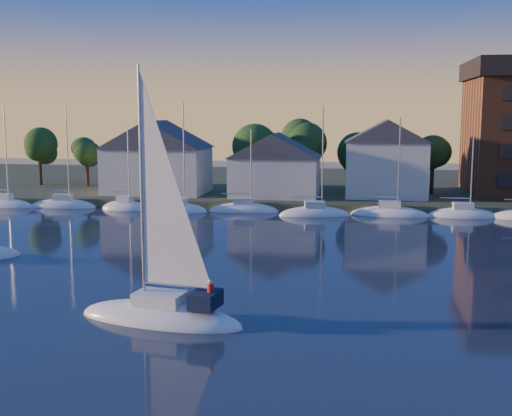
% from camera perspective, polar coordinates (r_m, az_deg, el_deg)
% --- Properties ---
extents(ground, '(260.00, 260.00, 0.00)m').
position_cam_1_polar(ground, '(27.21, -1.66, -16.82)').
color(ground, black).
rests_on(ground, ground).
extents(shoreline_land, '(160.00, 50.00, 2.00)m').
position_cam_1_polar(shoreline_land, '(99.94, 6.48, 1.73)').
color(shoreline_land, '#333A22').
rests_on(shoreline_land, ground).
extents(wooden_dock, '(120.00, 3.00, 1.00)m').
position_cam_1_polar(wooden_dock, '(77.18, 5.64, -0.24)').
color(wooden_dock, brown).
rests_on(wooden_dock, ground).
extents(clubhouse_west, '(13.65, 9.45, 9.64)m').
position_cam_1_polar(clubhouse_west, '(86.57, -8.78, 4.59)').
color(clubhouse_west, beige).
rests_on(clubhouse_west, shoreline_land).
extents(clubhouse_centre, '(11.55, 8.40, 8.08)m').
position_cam_1_polar(clubhouse_centre, '(82.11, 1.72, 3.92)').
color(clubhouse_centre, beige).
rests_on(clubhouse_centre, shoreline_land).
extents(clubhouse_east, '(10.50, 8.40, 9.80)m').
position_cam_1_polar(clubhouse_east, '(83.41, 11.52, 4.42)').
color(clubhouse_east, beige).
rests_on(clubhouse_east, shoreline_land).
extents(tree_line, '(93.40, 5.40, 8.90)m').
position_cam_1_polar(tree_line, '(87.31, 7.49, 5.47)').
color(tree_line, '#3B271B').
rests_on(tree_line, shoreline_land).
extents(moored_fleet, '(95.50, 2.40, 12.05)m').
position_cam_1_polar(moored_fleet, '(74.06, 8.59, -0.59)').
color(moored_fleet, white).
rests_on(moored_fleet, ground).
extents(hero_sailboat, '(10.34, 4.86, 15.30)m').
position_cam_1_polar(hero_sailboat, '(36.88, -8.30, -8.97)').
color(hero_sailboat, white).
rests_on(hero_sailboat, ground).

